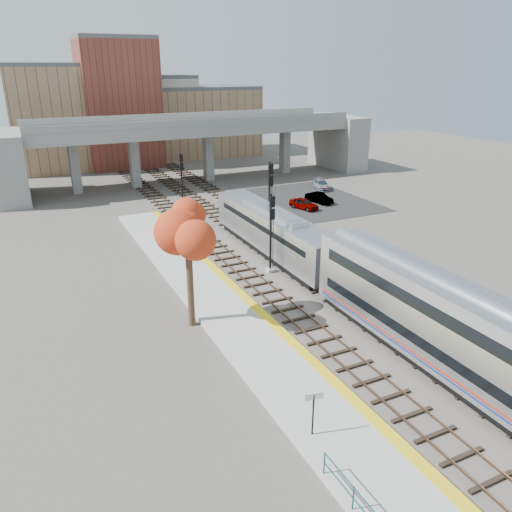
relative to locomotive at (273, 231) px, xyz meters
name	(u,v)px	position (x,y,z in m)	size (l,w,h in m)	color
ground	(343,314)	(-1.00, -12.52, -2.28)	(160.00, 160.00, 0.00)	#47423D
platform	(249,335)	(-8.25, -12.52, -2.10)	(4.50, 60.00, 0.35)	#9E9E99
yellow_strip	(276,326)	(-6.35, -12.52, -1.92)	(0.70, 60.00, 0.01)	yellow
tracks	(272,254)	(-0.07, -0.02, -2.20)	(10.70, 95.00, 0.25)	black
overpass	(194,142)	(3.92, 32.48, 3.53)	(54.00, 12.00, 9.50)	slate
buildings_far	(134,115)	(0.26, 54.05, 5.60)	(43.00, 21.00, 20.60)	#937755
parking_lot	(307,200)	(13.00, 15.48, -2.26)	(14.00, 18.00, 0.04)	black
locomotive	(273,231)	(0.00, 0.00, 0.00)	(3.02, 19.05, 4.10)	#A8AAB2
coach	(476,344)	(0.00, -22.61, 0.52)	(3.03, 25.00, 5.00)	#A8AAB2
signal_mast_near	(271,235)	(-2.10, -3.57, 0.99)	(0.60, 0.64, 6.71)	#9E9E99
signal_mast_mid	(270,200)	(2.00, 4.66, 1.58)	(0.60, 0.64, 7.58)	#9E9E99
signal_mast_far	(182,181)	(-2.10, 20.09, 0.78)	(0.60, 0.64, 6.41)	#9E9E99
station_sign	(313,405)	(-9.59, -22.29, -0.30)	(0.89, 0.23, 2.27)	black
tree	(187,231)	(-11.01, -9.37, 4.34)	(3.60, 3.60, 8.92)	#382619
car_a	(304,204)	(10.43, 12.03, -1.58)	(1.55, 3.85, 1.31)	#99999E
car_b	(319,198)	(13.63, 13.62, -1.60)	(1.36, 3.90, 1.28)	#99999E
car_c	(321,184)	(17.95, 19.91, -1.60)	(1.79, 4.40, 1.28)	#99999E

